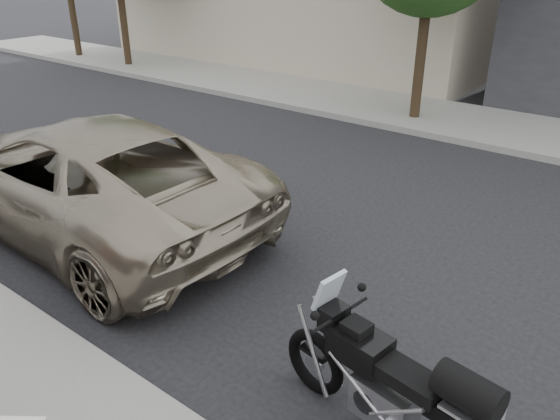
% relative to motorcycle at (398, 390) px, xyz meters
% --- Properties ---
extents(ground, '(120.00, 120.00, 0.00)m').
position_rel_motorcycle_xyz_m(ground, '(2.07, -3.09, -0.60)').
color(ground, black).
rests_on(ground, ground).
extents(far_sidewalk, '(44.00, 3.00, 0.15)m').
position_rel_motorcycle_xyz_m(far_sidewalk, '(2.07, -9.59, -0.52)').
color(far_sidewalk, gray).
rests_on(far_sidewalk, ground).
extents(motorcycle, '(2.19, 0.74, 1.39)m').
position_rel_motorcycle_xyz_m(motorcycle, '(0.00, 0.00, 0.00)').
color(motorcycle, black).
rests_on(motorcycle, ground).
extents(minivan, '(6.17, 2.96, 1.69)m').
position_rel_motorcycle_xyz_m(minivan, '(5.57, -0.89, 0.25)').
color(minivan, tan).
rests_on(minivan, ground).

